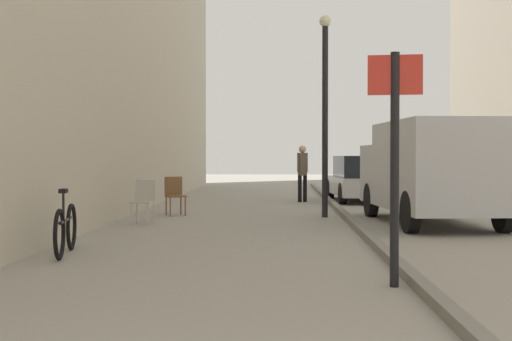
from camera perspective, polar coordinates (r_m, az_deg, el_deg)
ground_plane at (r=13.72m, az=1.78°, el=-4.87°), size 80.00×80.00×0.00m
kerb_strip at (r=13.80m, az=8.38°, el=-4.59°), size 0.16×40.00×0.12m
pedestrian_main_foreground at (r=21.73m, az=3.85°, el=0.09°), size 0.33×0.27×1.77m
delivery_van at (r=15.16m, az=14.19°, el=0.13°), size 2.38×5.25×2.16m
parked_car at (r=22.37m, az=8.71°, el=-0.69°), size 2.04×4.30×1.45m
street_sign_post at (r=7.80m, az=11.37°, el=1.85°), size 0.60×0.10×2.60m
lamp_post at (r=16.44m, az=5.71°, el=5.64°), size 0.28×0.28×4.76m
bicycle_leaning at (r=10.55m, az=-15.42°, el=-4.67°), size 0.31×1.76×0.98m
cafe_chair_near_window at (r=16.99m, az=-6.72°, el=-1.85°), size 0.58×0.58×0.94m
cafe_chair_by_doorway at (r=14.98m, az=-9.23°, el=-2.27°), size 0.50×0.50×0.94m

